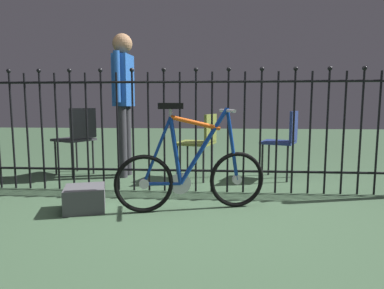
{
  "coord_description": "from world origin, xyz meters",
  "views": [
    {
      "loc": [
        0.21,
        -2.63,
        0.89
      ],
      "look_at": [
        0.01,
        0.21,
        0.55
      ],
      "focal_mm": 30.77,
      "sensor_mm": 36.0,
      "label": 1
    }
  ],
  "objects_px": {
    "bicycle": "(191,172)",
    "chair_navy": "(285,138)",
    "display_crate": "(85,198)",
    "chair_olive": "(201,139)",
    "person_visitor": "(124,91)",
    "chair_charcoal": "(78,135)"
  },
  "relations": [
    {
      "from": "bicycle",
      "to": "chair_charcoal",
      "type": "xyz_separation_m",
      "value": [
        -1.53,
        1.29,
        0.2
      ]
    },
    {
      "from": "chair_navy",
      "to": "display_crate",
      "type": "xyz_separation_m",
      "value": [
        -1.93,
        -1.33,
        -0.4
      ]
    },
    {
      "from": "bicycle",
      "to": "chair_olive",
      "type": "bearing_deg",
      "value": 88.59
    },
    {
      "from": "chair_navy",
      "to": "display_crate",
      "type": "distance_m",
      "value": 2.38
    },
    {
      "from": "bicycle",
      "to": "chair_navy",
      "type": "relative_size",
      "value": 1.53
    },
    {
      "from": "chair_olive",
      "to": "chair_navy",
      "type": "distance_m",
      "value": 1.0
    },
    {
      "from": "bicycle",
      "to": "display_crate",
      "type": "relative_size",
      "value": 3.86
    },
    {
      "from": "chair_navy",
      "to": "chair_charcoal",
      "type": "relative_size",
      "value": 0.96
    },
    {
      "from": "person_visitor",
      "to": "chair_olive",
      "type": "bearing_deg",
      "value": -7.26
    },
    {
      "from": "bicycle",
      "to": "chair_navy",
      "type": "height_order",
      "value": "bicycle"
    },
    {
      "from": "chair_navy",
      "to": "person_visitor",
      "type": "distance_m",
      "value": 2.04
    },
    {
      "from": "bicycle",
      "to": "display_crate",
      "type": "height_order",
      "value": "bicycle"
    },
    {
      "from": "bicycle",
      "to": "person_visitor",
      "type": "bearing_deg",
      "value": 125.83
    },
    {
      "from": "chair_olive",
      "to": "display_crate",
      "type": "distance_m",
      "value": 1.6
    },
    {
      "from": "chair_olive",
      "to": "person_visitor",
      "type": "distance_m",
      "value": 1.13
    },
    {
      "from": "display_crate",
      "to": "chair_navy",
      "type": "bearing_deg",
      "value": 34.56
    },
    {
      "from": "chair_charcoal",
      "to": "display_crate",
      "type": "height_order",
      "value": "chair_charcoal"
    },
    {
      "from": "bicycle",
      "to": "person_visitor",
      "type": "distance_m",
      "value": 1.76
    },
    {
      "from": "chair_charcoal",
      "to": "display_crate",
      "type": "bearing_deg",
      "value": -65.27
    },
    {
      "from": "chair_charcoal",
      "to": "person_visitor",
      "type": "distance_m",
      "value": 0.81
    },
    {
      "from": "chair_olive",
      "to": "display_crate",
      "type": "relative_size",
      "value": 2.41
    },
    {
      "from": "chair_navy",
      "to": "person_visitor",
      "type": "relative_size",
      "value": 0.47
    }
  ]
}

